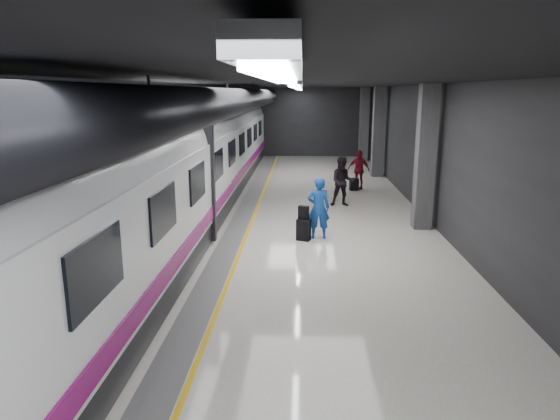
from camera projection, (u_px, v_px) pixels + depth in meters
ground at (276, 244)px, 14.28m from camera, size 40.00×40.00×0.00m
platform_hall at (268, 117)px, 14.40m from camera, size 10.02×40.02×4.51m
train at (160, 172)px, 13.94m from camera, size 3.05×38.00×4.05m
traveler_main at (319, 208)px, 14.65m from camera, size 0.70×0.48×1.84m
suitcase_main at (304, 230)px, 14.58m from camera, size 0.45×0.37×0.64m
shoulder_bag at (304, 213)px, 14.50m from camera, size 0.33×0.26×0.39m
traveler_far_a at (343, 182)px, 18.85m from camera, size 0.92×0.73×1.87m
traveler_far_b at (359, 170)px, 22.18m from camera, size 1.10×0.86×1.74m
suitcase_far at (354, 184)px, 21.96m from camera, size 0.42×0.33×0.54m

